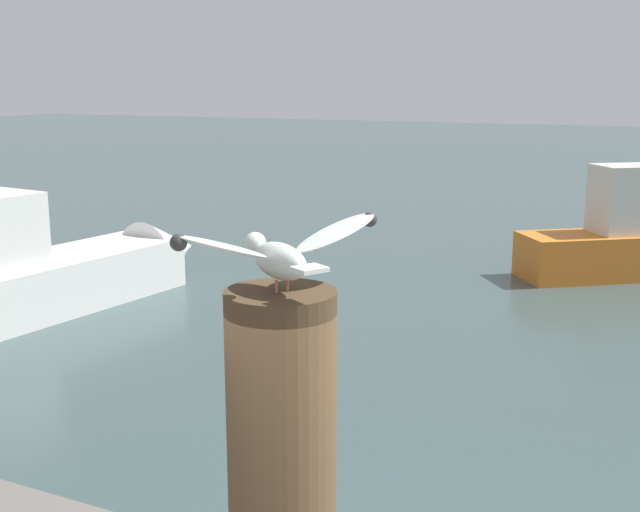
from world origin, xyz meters
name	(u,v)px	position (x,y,z in m)	size (l,w,h in m)	color
mooring_post	(282,479)	(-0.94, -0.40, 2.00)	(0.31, 0.31, 1.12)	#4C3823
seagull	(279,251)	(-0.94, -0.40, 2.67)	(0.41, 0.60, 0.20)	#C67460
boat_white	(63,271)	(-8.02, 6.10, 0.51)	(1.79, 5.61, 1.89)	silver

